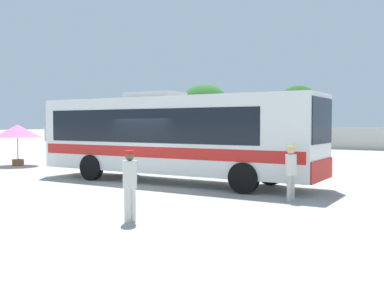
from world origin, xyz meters
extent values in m
plane|color=#A3A099|center=(0.00, 10.00, 0.00)|extent=(300.00, 300.00, 0.00)
cube|color=beige|center=(0.00, 28.02, 1.01)|extent=(80.00, 0.30, 2.02)
cube|color=white|center=(0.58, 0.76, 1.89)|extent=(11.70, 2.77, 2.89)
cube|color=black|center=(0.00, 0.75, 2.23)|extent=(9.60, 2.76, 1.27)
cube|color=red|center=(0.58, 0.76, 1.25)|extent=(11.46, 2.79, 0.40)
cube|color=#19212D|center=(6.42, 0.87, 2.41)|extent=(0.08, 2.30, 1.50)
cube|color=red|center=(6.42, 0.87, 0.79)|extent=(0.11, 2.50, 0.69)
cube|color=#B2B2B2|center=(-0.30, 0.75, 3.45)|extent=(2.23, 1.44, 0.24)
cylinder|color=black|center=(4.17, 2.05, 0.52)|extent=(1.05, 0.32, 1.04)
cylinder|color=black|center=(4.21, -0.39, 0.52)|extent=(1.05, 0.32, 1.04)
cylinder|color=black|center=(-2.65, 1.93, 0.52)|extent=(1.05, 0.32, 1.04)
cylinder|color=black|center=(-2.60, -0.52, 0.52)|extent=(1.05, 0.32, 1.04)
cylinder|color=#B7B2A8|center=(6.07, -0.95, 0.39)|extent=(0.15, 0.15, 0.78)
cylinder|color=#B7B2A8|center=(6.03, -1.09, 0.39)|extent=(0.15, 0.15, 0.78)
cylinder|color=silver|center=(6.05, -1.02, 1.09)|extent=(0.40, 0.40, 0.62)
sphere|color=beige|center=(6.05, -1.02, 1.51)|extent=(0.21, 0.21, 0.21)
cylinder|color=yellow|center=(6.05, -1.02, 1.61)|extent=(0.22, 0.22, 0.06)
cylinder|color=silver|center=(3.82, -5.78, 0.40)|extent=(0.15, 0.15, 0.81)
cylinder|color=silver|center=(3.84, -5.63, 0.40)|extent=(0.15, 0.15, 0.81)
cylinder|color=silver|center=(3.83, -5.70, 1.13)|extent=(0.39, 0.39, 0.64)
sphere|color=brown|center=(3.83, -5.70, 1.55)|extent=(0.22, 0.22, 0.22)
cylinder|color=red|center=(3.83, -5.70, 1.65)|extent=(0.23, 0.23, 0.07)
cylinder|color=gray|center=(-10.62, 1.91, 1.11)|extent=(0.05, 0.05, 2.22)
cone|color=pink|center=(-10.62, 1.91, 1.92)|extent=(2.53, 2.53, 0.70)
cube|color=brown|center=(-10.62, 1.91, 0.18)|extent=(0.45, 0.45, 0.36)
cube|color=black|center=(-12.64, 23.45, 0.64)|extent=(4.33, 1.91, 0.64)
cube|color=black|center=(-12.85, 23.46, 1.23)|extent=(2.40, 1.72, 0.53)
cylinder|color=black|center=(-11.29, 24.30, 0.32)|extent=(0.65, 0.24, 0.64)
cylinder|color=black|center=(-11.33, 22.54, 0.32)|extent=(0.65, 0.24, 0.64)
cylinder|color=black|center=(-13.95, 24.37, 0.32)|extent=(0.65, 0.24, 0.64)
cylinder|color=black|center=(-13.99, 22.60, 0.32)|extent=(0.65, 0.24, 0.64)
cube|color=maroon|center=(-7.28, 24.60, 0.62)|extent=(4.64, 2.14, 0.60)
cube|color=black|center=(-7.06, 24.62, 1.16)|extent=(2.60, 1.84, 0.49)
cylinder|color=black|center=(-8.61, 23.62, 0.32)|extent=(0.66, 0.27, 0.64)
cylinder|color=black|center=(-8.74, 25.38, 0.32)|extent=(0.66, 0.27, 0.64)
cylinder|color=black|center=(-5.82, 23.83, 0.32)|extent=(0.66, 0.27, 0.64)
cylinder|color=black|center=(-5.96, 25.59, 0.32)|extent=(0.66, 0.27, 0.64)
cylinder|color=brown|center=(-16.42, 31.74, 1.21)|extent=(0.32, 0.32, 2.41)
ellipsoid|color=#2D6628|center=(-16.42, 31.74, 4.47)|extent=(5.89, 5.89, 5.01)
cylinder|color=brown|center=(-5.21, 32.38, 1.54)|extent=(0.32, 0.32, 3.07)
ellipsoid|color=#23561E|center=(-5.21, 32.38, 4.56)|extent=(4.24, 4.24, 3.61)
camera|label=1|loc=(10.62, -13.72, 2.30)|focal=41.87mm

